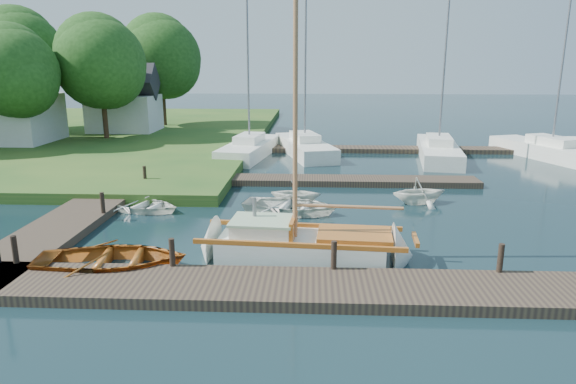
{
  "coord_description": "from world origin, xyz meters",
  "views": [
    {
      "loc": [
        0.87,
        -18.26,
        5.85
      ],
      "look_at": [
        0.0,
        0.0,
        1.2
      ],
      "focal_mm": 32.0,
      "sensor_mm": 36.0,
      "label": 1
    }
  ],
  "objects_px": {
    "mooring_post_5": "(145,174)",
    "mooring_post_0": "(15,250)",
    "marina_boat_0": "(250,147)",
    "tree_7": "(161,57)",
    "dinghy": "(111,256)",
    "house_c": "(124,104)",
    "tender_b": "(296,191)",
    "mooring_post_1": "(172,252)",
    "tree_4": "(20,55)",
    "sailboat": "(307,247)",
    "mooring_post_3": "(501,258)",
    "tender_d": "(419,189)",
    "marina_boat_1": "(305,146)",
    "tender_a": "(143,203)",
    "mooring_post_4": "(103,203)",
    "mooring_post_2": "(334,255)",
    "tender_c": "(290,203)",
    "marina_boat_3": "(438,149)",
    "tree_2": "(14,72)",
    "house_a": "(6,106)",
    "tree_3": "(100,62)",
    "marina_boat_5": "(551,150)"
  },
  "relations": [
    {
      "from": "marina_boat_0",
      "to": "marina_boat_3",
      "type": "relative_size",
      "value": 0.95
    },
    {
      "from": "tender_c",
      "to": "tree_7",
      "type": "distance_m",
      "value": 28.08
    },
    {
      "from": "mooring_post_2",
      "to": "tender_b",
      "type": "bearing_deg",
      "value": 99.49
    },
    {
      "from": "sailboat",
      "to": "tender_d",
      "type": "bearing_deg",
      "value": 58.59
    },
    {
      "from": "mooring_post_2",
      "to": "mooring_post_4",
      "type": "distance_m",
      "value": 9.86
    },
    {
      "from": "mooring_post_5",
      "to": "marina_boat_3",
      "type": "distance_m",
      "value": 18.01
    },
    {
      "from": "dinghy",
      "to": "tree_3",
      "type": "relative_size",
      "value": 0.49
    },
    {
      "from": "marina_boat_0",
      "to": "house_a",
      "type": "bearing_deg",
      "value": 91.65
    },
    {
      "from": "mooring_post_3",
      "to": "sailboat",
      "type": "relative_size",
      "value": 0.08
    },
    {
      "from": "dinghy",
      "to": "tender_c",
      "type": "distance_m",
      "value": 7.78
    },
    {
      "from": "tender_b",
      "to": "house_c",
      "type": "relative_size",
      "value": 0.4
    },
    {
      "from": "mooring_post_5",
      "to": "mooring_post_0",
      "type": "bearing_deg",
      "value": -92.86
    },
    {
      "from": "mooring_post_0",
      "to": "house_c",
      "type": "height_order",
      "value": "house_c"
    },
    {
      "from": "mooring_post_1",
      "to": "tree_4",
      "type": "bearing_deg",
      "value": 125.08
    },
    {
      "from": "mooring_post_5",
      "to": "tender_a",
      "type": "relative_size",
      "value": 0.26
    },
    {
      "from": "mooring_post_2",
      "to": "marina_boat_3",
      "type": "height_order",
      "value": "marina_boat_3"
    },
    {
      "from": "dinghy",
      "to": "tree_3",
      "type": "bearing_deg",
      "value": 15.11
    },
    {
      "from": "tender_a",
      "to": "marina_boat_0",
      "type": "xyz_separation_m",
      "value": [
        2.82,
        12.48,
        0.25
      ]
    },
    {
      "from": "tender_b",
      "to": "tree_2",
      "type": "relative_size",
      "value": 0.27
    },
    {
      "from": "sailboat",
      "to": "tender_b",
      "type": "relative_size",
      "value": 4.65
    },
    {
      "from": "mooring_post_1",
      "to": "mooring_post_4",
      "type": "xyz_separation_m",
      "value": [
        -4.0,
        5.0,
        0.0
      ]
    },
    {
      "from": "tender_b",
      "to": "marina_boat_1",
      "type": "bearing_deg",
      "value": 3.54
    },
    {
      "from": "tender_c",
      "to": "marina_boat_5",
      "type": "relative_size",
      "value": 0.32
    },
    {
      "from": "mooring_post_4",
      "to": "tree_7",
      "type": "relative_size",
      "value": 0.09
    },
    {
      "from": "mooring_post_5",
      "to": "marina_boat_1",
      "type": "distance_m",
      "value": 12.22
    },
    {
      "from": "mooring_post_4",
      "to": "tree_3",
      "type": "height_order",
      "value": "tree_3"
    },
    {
      "from": "mooring_post_1",
      "to": "tender_b",
      "type": "xyz_separation_m",
      "value": [
        3.2,
        7.77,
        -0.14
      ]
    },
    {
      "from": "mooring_post_5",
      "to": "tender_a",
      "type": "height_order",
      "value": "mooring_post_5"
    },
    {
      "from": "mooring_post_0",
      "to": "marina_boat_3",
      "type": "xyz_separation_m",
      "value": [
        16.23,
        18.76,
        -0.13
      ]
    },
    {
      "from": "tree_7",
      "to": "mooring_post_3",
      "type": "bearing_deg",
      "value": -59.9
    },
    {
      "from": "mooring_post_1",
      "to": "tender_c",
      "type": "distance_m",
      "value": 7.04
    },
    {
      "from": "marina_boat_0",
      "to": "tree_7",
      "type": "height_order",
      "value": "marina_boat_0"
    },
    {
      "from": "tender_b",
      "to": "tender_c",
      "type": "relative_size",
      "value": 0.56
    },
    {
      "from": "mooring_post_5",
      "to": "sailboat",
      "type": "height_order",
      "value": "sailboat"
    },
    {
      "from": "sailboat",
      "to": "marina_boat_3",
      "type": "xyz_separation_m",
      "value": [
        7.99,
        17.23,
        0.23
      ]
    },
    {
      "from": "tree_4",
      "to": "tree_7",
      "type": "bearing_deg",
      "value": 21.8
    },
    {
      "from": "tree_4",
      "to": "sailboat",
      "type": "bearing_deg",
      "value": -48.3
    },
    {
      "from": "mooring_post_4",
      "to": "tender_d",
      "type": "distance_m",
      "value": 12.79
    },
    {
      "from": "mooring_post_2",
      "to": "tree_7",
      "type": "distance_m",
      "value": 34.3
    },
    {
      "from": "marina_boat_5",
      "to": "house_c",
      "type": "distance_m",
      "value": 30.82
    },
    {
      "from": "tree_2",
      "to": "tree_7",
      "type": "bearing_deg",
      "value": 63.43
    },
    {
      "from": "house_a",
      "to": "tree_2",
      "type": "relative_size",
      "value": 0.81
    },
    {
      "from": "tender_b",
      "to": "tree_3",
      "type": "xyz_separation_m",
      "value": [
        -14.2,
        15.28,
        5.25
      ]
    },
    {
      "from": "tender_a",
      "to": "mooring_post_1",
      "type": "bearing_deg",
      "value": -138.34
    },
    {
      "from": "tree_7",
      "to": "tree_2",
      "type": "bearing_deg",
      "value": -116.57
    },
    {
      "from": "dinghy",
      "to": "house_c",
      "type": "distance_m",
      "value": 28.3
    },
    {
      "from": "mooring_post_5",
      "to": "tree_7",
      "type": "xyz_separation_m",
      "value": [
        -5.0,
        21.05,
        5.5
      ]
    },
    {
      "from": "sailboat",
      "to": "marina_boat_0",
      "type": "relative_size",
      "value": 0.88
    },
    {
      "from": "tender_d",
      "to": "marina_boat_1",
      "type": "bearing_deg",
      "value": 8.12
    },
    {
      "from": "mooring_post_0",
      "to": "tender_b",
      "type": "bearing_deg",
      "value": 45.25
    }
  ]
}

